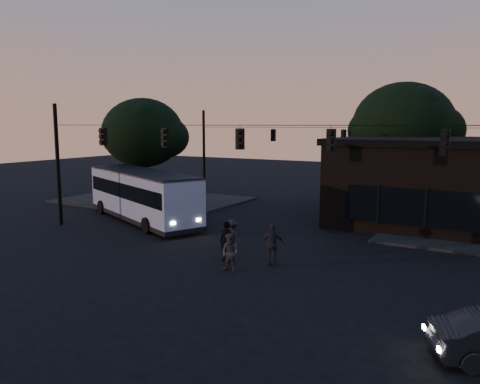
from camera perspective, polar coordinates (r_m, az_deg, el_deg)
The scene contains 12 objects.
ground at distance 19.97m, azimuth -5.82°, elevation -9.99°, with size 120.00×120.00×0.00m, color black.
sidewalk_far_left at distance 39.14m, azimuth -10.53°, elevation -0.96°, with size 14.00×10.00×0.15m, color black.
building at distance 31.61m, azimuth 25.83°, elevation 1.01°, with size 15.40×10.41×5.40m.
tree_behind at distance 38.04m, azimuth 19.27°, elevation 7.72°, with size 7.60×7.60×9.43m.
tree_left at distance 37.91m, azimuth -11.73°, elevation 7.06°, with size 6.40×6.40×8.30m.
signal_rig_near at distance 22.41m, azimuth 0.00°, elevation 3.67°, with size 26.24×0.30×7.50m.
signal_rig_far at distance 37.13m, azimuth 12.45°, elevation 4.91°, with size 26.24×0.30×7.50m.
bus at distance 30.91m, azimuth -11.87°, elevation -0.12°, with size 11.68×7.21×3.27m.
pedestrian_a at distance 21.55m, azimuth -1.69°, elevation -6.02°, with size 0.68×0.44×1.86m, color black.
pedestrian_b at distance 20.06m, azimuth -1.22°, elevation -7.43°, with size 0.80×0.62×1.64m, color #3A3536.
pedestrian_c at distance 20.91m, azimuth 3.97°, elevation -6.41°, with size 1.12×0.46×1.90m, color #222229.
pedestrian_d at distance 23.25m, azimuth -0.92°, elevation -5.29°, with size 1.03×0.59×1.59m, color black.
Camera 1 is at (11.14, -15.37, 6.23)m, focal length 35.00 mm.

